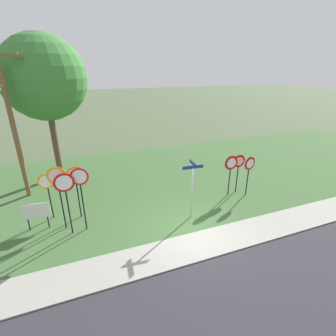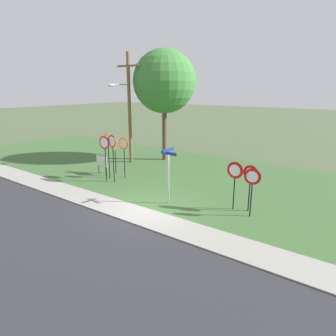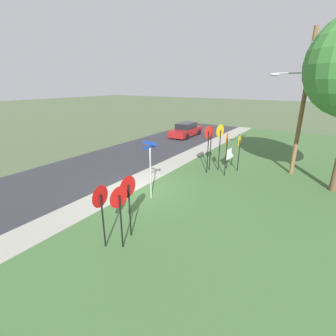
{
  "view_description": "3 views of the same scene",
  "coord_description": "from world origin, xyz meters",
  "px_view_note": "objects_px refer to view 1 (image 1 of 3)",
  "views": [
    {
      "loc": [
        -4.14,
        -7.76,
        6.6
      ],
      "look_at": [
        0.15,
        3.27,
        1.78
      ],
      "focal_mm": 26.42,
      "sensor_mm": 36.0,
      "label": 1
    },
    {
      "loc": [
        8.62,
        -10.01,
        5.59
      ],
      "look_at": [
        -0.93,
        3.03,
        1.22
      ],
      "focal_mm": 31.76,
      "sensor_mm": 36.0,
      "label": 2
    },
    {
      "loc": [
        9.03,
        7.63,
        5.28
      ],
      "look_at": [
        0.35,
        2.03,
        1.69
      ],
      "focal_mm": 26.06,
      "sensor_mm": 36.0,
      "label": 3
    }
  ],
  "objects_px": {
    "stop_sign_far_center": "(80,186)",
    "yield_sign_near_right": "(239,165)",
    "stop_sign_far_right": "(76,181)",
    "street_name_post": "(192,185)",
    "yield_sign_near_left": "(231,166)",
    "yield_sign_far_left": "(249,167)",
    "stop_sign_far_left": "(58,184)",
    "stop_sign_near_left": "(65,190)",
    "stop_sign_near_right": "(47,186)",
    "oak_tree_left": "(44,78)",
    "notice_board": "(36,212)",
    "utility_pole": "(10,117)"
  },
  "relations": [
    {
      "from": "oak_tree_left",
      "to": "stop_sign_near_left",
      "type": "bearing_deg",
      "value": -85.47
    },
    {
      "from": "stop_sign_far_right",
      "to": "yield_sign_far_left",
      "type": "xyz_separation_m",
      "value": [
        8.68,
        -1.0,
        -0.23
      ]
    },
    {
      "from": "notice_board",
      "to": "stop_sign_far_center",
      "type": "bearing_deg",
      "value": -16.87
    },
    {
      "from": "stop_sign_far_center",
      "to": "yield_sign_near_right",
      "type": "bearing_deg",
      "value": 12.79
    },
    {
      "from": "stop_sign_far_left",
      "to": "stop_sign_far_right",
      "type": "xyz_separation_m",
      "value": [
        0.67,
        0.69,
        -0.27
      ]
    },
    {
      "from": "yield_sign_near_left",
      "to": "street_name_post",
      "type": "height_order",
      "value": "street_name_post"
    },
    {
      "from": "oak_tree_left",
      "to": "yield_sign_far_left",
      "type": "bearing_deg",
      "value": -34.07
    },
    {
      "from": "stop_sign_near_left",
      "to": "stop_sign_near_right",
      "type": "bearing_deg",
      "value": 113.93
    },
    {
      "from": "stop_sign_far_left",
      "to": "notice_board",
      "type": "distance_m",
      "value": 1.74
    },
    {
      "from": "yield_sign_near_left",
      "to": "utility_pole",
      "type": "xyz_separation_m",
      "value": [
        -10.29,
        3.88,
        2.64
      ]
    },
    {
      "from": "stop_sign_near_left",
      "to": "yield_sign_far_left",
      "type": "relative_size",
      "value": 1.26
    },
    {
      "from": "yield_sign_near_left",
      "to": "oak_tree_left",
      "type": "height_order",
      "value": "oak_tree_left"
    },
    {
      "from": "notice_board",
      "to": "oak_tree_left",
      "type": "distance_m",
      "value": 7.83
    },
    {
      "from": "yield_sign_far_left",
      "to": "oak_tree_left",
      "type": "height_order",
      "value": "oak_tree_left"
    },
    {
      "from": "stop_sign_near_left",
      "to": "street_name_post",
      "type": "bearing_deg",
      "value": -10.77
    },
    {
      "from": "stop_sign_far_right",
      "to": "oak_tree_left",
      "type": "bearing_deg",
      "value": 89.81
    },
    {
      "from": "stop_sign_far_left",
      "to": "oak_tree_left",
      "type": "relative_size",
      "value": 0.35
    },
    {
      "from": "stop_sign_far_right",
      "to": "street_name_post",
      "type": "height_order",
      "value": "street_name_post"
    },
    {
      "from": "yield_sign_far_left",
      "to": "stop_sign_near_right",
      "type": "bearing_deg",
      "value": 165.62
    },
    {
      "from": "stop_sign_far_left",
      "to": "street_name_post",
      "type": "distance_m",
      "value": 5.67
    },
    {
      "from": "stop_sign_far_right",
      "to": "stop_sign_far_left",
      "type": "bearing_deg",
      "value": -144.4
    },
    {
      "from": "yield_sign_far_left",
      "to": "stop_sign_far_right",
      "type": "bearing_deg",
      "value": 167.05
    },
    {
      "from": "stop_sign_far_center",
      "to": "stop_sign_far_right",
      "type": "distance_m",
      "value": 1.13
    },
    {
      "from": "stop_sign_far_left",
      "to": "yield_sign_far_left",
      "type": "xyz_separation_m",
      "value": [
        9.35,
        -0.31,
        -0.5
      ]
    },
    {
      "from": "yield_sign_far_left",
      "to": "stop_sign_far_center",
      "type": "bearing_deg",
      "value": 174.24
    },
    {
      "from": "stop_sign_near_right",
      "to": "street_name_post",
      "type": "bearing_deg",
      "value": -23.97
    },
    {
      "from": "stop_sign_near_left",
      "to": "yield_sign_near_right",
      "type": "distance_m",
      "value": 8.84
    },
    {
      "from": "stop_sign_far_left",
      "to": "yield_sign_far_left",
      "type": "bearing_deg",
      "value": 9.3
    },
    {
      "from": "stop_sign_near_left",
      "to": "stop_sign_far_left",
      "type": "height_order",
      "value": "stop_sign_far_left"
    },
    {
      "from": "yield_sign_near_left",
      "to": "yield_sign_far_left",
      "type": "bearing_deg",
      "value": -17.73
    },
    {
      "from": "street_name_post",
      "to": "stop_sign_near_right",
      "type": "bearing_deg",
      "value": 164.57
    },
    {
      "from": "stop_sign_far_right",
      "to": "yield_sign_near_right",
      "type": "relative_size",
      "value": 1.17
    },
    {
      "from": "yield_sign_near_right",
      "to": "yield_sign_far_left",
      "type": "distance_m",
      "value": 0.6
    },
    {
      "from": "stop_sign_far_center",
      "to": "yield_sign_near_left",
      "type": "relative_size",
      "value": 1.26
    },
    {
      "from": "stop_sign_near_left",
      "to": "oak_tree_left",
      "type": "relative_size",
      "value": 0.33
    },
    {
      "from": "stop_sign_near_right",
      "to": "yield_sign_far_left",
      "type": "distance_m",
      "value": 9.99
    },
    {
      "from": "stop_sign_far_right",
      "to": "utility_pole",
      "type": "bearing_deg",
      "value": 118.77
    },
    {
      "from": "stop_sign_far_left",
      "to": "yield_sign_near_left",
      "type": "relative_size",
      "value": 1.26
    },
    {
      "from": "stop_sign_far_right",
      "to": "stop_sign_near_right",
      "type": "bearing_deg",
      "value": 152.37
    },
    {
      "from": "stop_sign_far_left",
      "to": "stop_sign_far_center",
      "type": "height_order",
      "value": "stop_sign_far_left"
    },
    {
      "from": "notice_board",
      "to": "yield_sign_near_left",
      "type": "bearing_deg",
      "value": 3.06
    },
    {
      "from": "street_name_post",
      "to": "yield_sign_far_left",
      "type": "bearing_deg",
      "value": 17.92
    },
    {
      "from": "stop_sign_far_center",
      "to": "yield_sign_near_right",
      "type": "height_order",
      "value": "stop_sign_far_center"
    },
    {
      "from": "yield_sign_near_right",
      "to": "stop_sign_far_center",
      "type": "bearing_deg",
      "value": -170.49
    },
    {
      "from": "yield_sign_far_left",
      "to": "notice_board",
      "type": "xyz_separation_m",
      "value": [
        -10.43,
        0.68,
        -0.81
      ]
    },
    {
      "from": "stop_sign_far_center",
      "to": "utility_pole",
      "type": "xyz_separation_m",
      "value": [
        -2.73,
        4.29,
        2.24
      ]
    },
    {
      "from": "yield_sign_near_left",
      "to": "stop_sign_far_center",
      "type": "bearing_deg",
      "value": -176.22
    },
    {
      "from": "stop_sign_far_right",
      "to": "yield_sign_near_left",
      "type": "distance_m",
      "value": 7.76
    },
    {
      "from": "stop_sign_far_left",
      "to": "yield_sign_far_left",
      "type": "relative_size",
      "value": 1.31
    },
    {
      "from": "utility_pole",
      "to": "stop_sign_near_left",
      "type": "bearing_deg",
      "value": -63.87
    }
  ]
}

